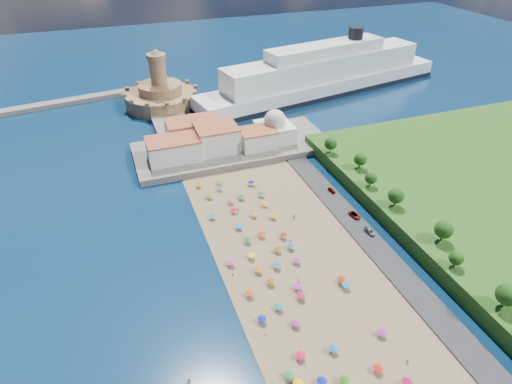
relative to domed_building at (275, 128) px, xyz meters
name	(u,v)px	position (x,y,z in m)	size (l,w,h in m)	color
ground	(271,254)	(-30.00, -71.00, -8.97)	(700.00, 700.00, 0.00)	#071938
terrace	(233,147)	(-20.00, 2.00, -7.47)	(90.00, 36.00, 3.00)	#59544C
jetty	(172,125)	(-42.00, 37.00, -7.77)	(18.00, 70.00, 2.40)	#59544C
waterfront_buildings	(204,139)	(-33.05, 2.64, -1.10)	(57.00, 29.00, 11.00)	silver
domed_building	(275,128)	(0.00, 0.00, 0.00)	(16.00, 16.00, 15.00)	silver
fortress	(161,95)	(-42.00, 67.00, -2.29)	(40.00, 40.00, 32.40)	#A17C50
cruise_ship	(324,75)	(53.93, 54.86, 1.67)	(166.03, 53.74, 35.93)	black
beach_parasols	(280,272)	(-31.17, -81.68, -6.83)	(32.50, 114.61, 2.20)	gray
beachgoers	(268,254)	(-31.33, -71.95, -7.82)	(35.40, 100.97, 1.89)	tan
parked_cars	(354,215)	(6.00, -63.02, -7.58)	(2.95, 31.93, 1.40)	gray
hillside_trees	(411,209)	(18.32, -76.85, 1.26)	(10.86, 108.44, 7.74)	#382314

